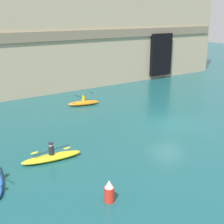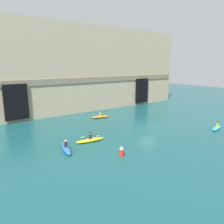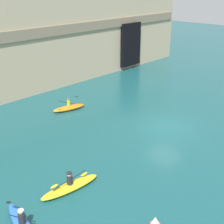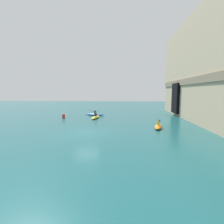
# 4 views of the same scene
# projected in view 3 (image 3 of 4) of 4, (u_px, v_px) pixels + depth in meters

# --- Properties ---
(ground_plane) EXTENTS (120.00, 120.00, 0.00)m
(ground_plane) POSITION_uv_depth(u_px,v_px,m) (166.00, 127.00, 23.65)
(ground_plane) COLOR #195156
(cliff_bluff) EXTENTS (44.47, 6.05, 15.48)m
(cliff_bluff) POSITION_uv_depth(u_px,v_px,m) (21.00, 10.00, 29.83)
(cliff_bluff) COLOR tan
(cliff_bluff) RESTS_ON ground
(kayak_yellow) EXTENTS (3.52, 1.21, 1.07)m
(kayak_yellow) POSITION_uv_depth(u_px,v_px,m) (70.00, 186.00, 16.52)
(kayak_yellow) COLOR yellow
(kayak_yellow) RESTS_ON ground
(kayak_orange) EXTENTS (2.99, 1.49, 1.16)m
(kayak_orange) POSITION_uv_depth(u_px,v_px,m) (69.00, 108.00, 26.75)
(kayak_orange) COLOR orange
(kayak_orange) RESTS_ON ground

